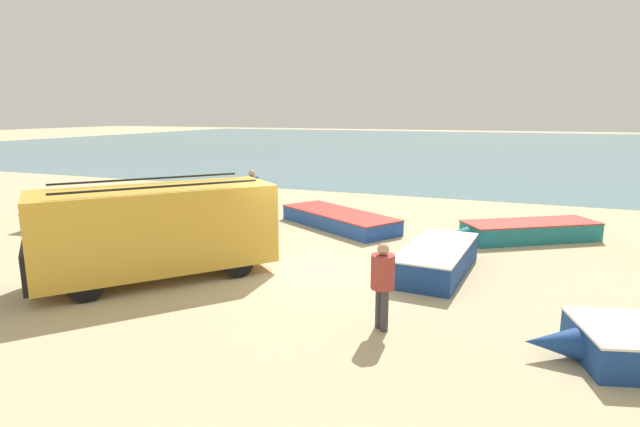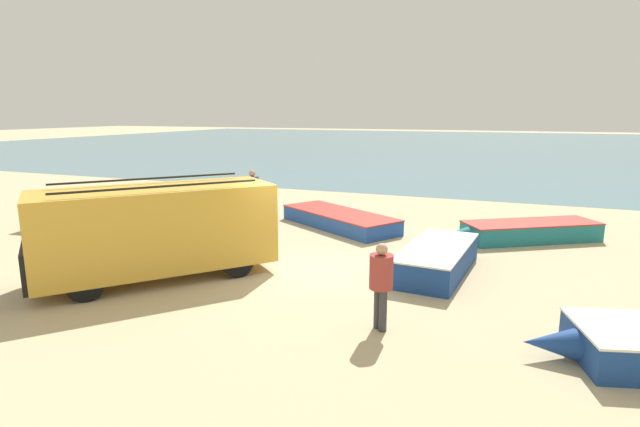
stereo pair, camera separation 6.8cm
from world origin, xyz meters
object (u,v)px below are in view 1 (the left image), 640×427
at_px(parked_van, 156,229).
at_px(fishing_rowboat_5, 217,199).
at_px(fishing_rowboat_0, 91,222).
at_px(fishing_rowboat_2, 336,219).
at_px(fishing_rowboat_1, 439,257).
at_px(fishing_rowboat_3, 525,231).
at_px(fisherman_1, 252,190).
at_px(fisherman_0, 383,278).

relative_size(parked_van, fishing_rowboat_5, 1.23).
bearing_deg(fishing_rowboat_0, fishing_rowboat_2, 17.01).
distance_m(parked_van, fishing_rowboat_5, 9.56).
bearing_deg(fishing_rowboat_0, fishing_rowboat_5, 67.38).
bearing_deg(fishing_rowboat_1, fishing_rowboat_5, 65.92).
distance_m(fishing_rowboat_2, fishing_rowboat_3, 6.08).
xyz_separation_m(fishing_rowboat_0, fishing_rowboat_5, (1.35, 5.48, -0.02)).
height_order(fishing_rowboat_0, fisherman_1, fisherman_1).
relative_size(fishing_rowboat_3, fisherman_1, 2.59).
height_order(parked_van, fishing_rowboat_2, parked_van).
bearing_deg(fisherman_1, fishing_rowboat_1, 81.55).
height_order(fishing_rowboat_0, fishing_rowboat_5, fishing_rowboat_0).
xyz_separation_m(fishing_rowboat_3, fisherman_1, (-9.38, -0.29, 0.80)).
relative_size(fishing_rowboat_2, fishing_rowboat_3, 1.12).
distance_m(fishing_rowboat_1, fisherman_0, 4.00).
height_order(fishing_rowboat_0, fishing_rowboat_1, fishing_rowboat_1).
bearing_deg(fishing_rowboat_5, fishing_rowboat_3, -110.97).
xyz_separation_m(fishing_rowboat_1, fishing_rowboat_3, (2.05, 3.98, -0.05)).
bearing_deg(fishing_rowboat_2, parked_van, 104.23).
height_order(fishing_rowboat_2, fishing_rowboat_3, fishing_rowboat_3).
bearing_deg(parked_van, fisherman_1, -129.71).
distance_m(fishing_rowboat_2, fisherman_0, 8.44).
bearing_deg(fishing_rowboat_3, fishing_rowboat_0, -16.55).
distance_m(fishing_rowboat_0, fishing_rowboat_2, 8.24).
bearing_deg(fishing_rowboat_5, parked_van, -168.80).
bearing_deg(fishing_rowboat_2, fisherman_1, 31.34).
relative_size(fishing_rowboat_0, fishing_rowboat_2, 0.95).
bearing_deg(fishing_rowboat_5, fishing_rowboat_0, 152.67).
bearing_deg(fishing_rowboat_5, fishing_rowboat_2, -120.77).
distance_m(parked_van, fishing_rowboat_1, 6.91).
distance_m(fishing_rowboat_1, fishing_rowboat_2, 5.46).
distance_m(fishing_rowboat_0, fisherman_0, 11.73).
relative_size(fishing_rowboat_3, fisherman_0, 2.90).
bearing_deg(fishing_rowboat_0, fisherman_0, -28.86).
relative_size(fishing_rowboat_5, fisherman_1, 2.40).
relative_size(fishing_rowboat_5, fisherman_0, 2.68).
bearing_deg(fishing_rowboat_0, fishing_rowboat_1, -9.29).
relative_size(fishing_rowboat_1, fishing_rowboat_3, 0.92).
height_order(parked_van, fishing_rowboat_1, parked_van).
distance_m(fishing_rowboat_5, fisherman_0, 13.56).
xyz_separation_m(parked_van, fishing_rowboat_1, (6.12, 3.07, -0.87)).
distance_m(fishing_rowboat_3, fisherman_1, 9.42).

